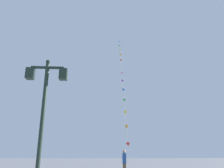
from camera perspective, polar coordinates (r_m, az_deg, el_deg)
twin_lantern_lamp_post at (r=7.98m, az=-17.27°, el=-3.47°), size 1.46×0.28×4.73m
kite_train at (r=27.01m, az=2.73°, el=1.77°), size 1.43×18.67×20.80m
kite_flyer at (r=14.65m, az=3.26°, el=-19.92°), size 0.28×0.62×1.71m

